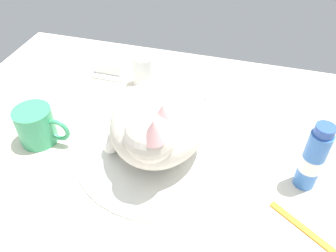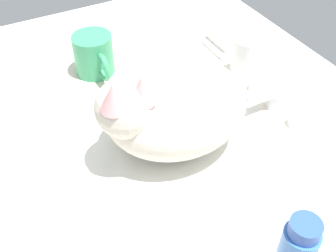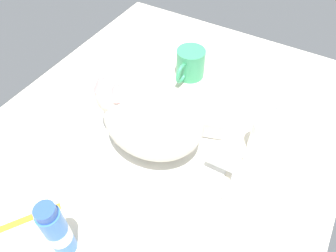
# 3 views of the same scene
# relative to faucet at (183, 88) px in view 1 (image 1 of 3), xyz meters

# --- Properties ---
(ground_plane) EXTENTS (1.10, 0.83, 0.03)m
(ground_plane) POSITION_rel_faucet_xyz_m (0.00, -0.20, -0.04)
(ground_plane) COLOR silver
(sink_basin) EXTENTS (0.36, 0.36, 0.01)m
(sink_basin) POSITION_rel_faucet_xyz_m (0.00, -0.20, -0.02)
(sink_basin) COLOR silver
(sink_basin) RESTS_ON ground_plane
(faucet) EXTENTS (0.15, 0.09, 0.05)m
(faucet) POSITION_rel_faucet_xyz_m (0.00, 0.00, 0.00)
(faucet) COLOR silver
(faucet) RESTS_ON ground_plane
(cat) EXTENTS (0.23, 0.28, 0.17)m
(cat) POSITION_rel_faucet_xyz_m (-0.00, -0.21, 0.06)
(cat) COLOR beige
(cat) RESTS_ON sink_basin
(coffee_mug) EXTENTS (0.12, 0.08, 0.08)m
(coffee_mug) POSITION_rel_faucet_xyz_m (-0.26, -0.25, 0.02)
(coffee_mug) COLOR #389966
(coffee_mug) RESTS_ON ground_plane
(rinse_cup) EXTENTS (0.06, 0.06, 0.09)m
(rinse_cup) POSITION_rel_faucet_xyz_m (-0.11, 0.02, 0.02)
(rinse_cup) COLOR white
(rinse_cup) RESTS_ON ground_plane
(soap_dish) EXTENTS (0.09, 0.06, 0.01)m
(soap_dish) POSITION_rel_faucet_xyz_m (-0.22, 0.04, -0.02)
(soap_dish) COLOR white
(soap_dish) RESTS_ON ground_plane
(soap_bar) EXTENTS (0.08, 0.04, 0.03)m
(soap_bar) POSITION_rel_faucet_xyz_m (-0.22, 0.04, 0.00)
(soap_bar) COLOR white
(soap_bar) RESTS_ON soap_dish
(toothpaste_bottle) EXTENTS (0.04, 0.04, 0.15)m
(toothpaste_bottle) POSITION_rel_faucet_xyz_m (0.29, -0.21, 0.05)
(toothpaste_bottle) COLOR #3870C6
(toothpaste_bottle) RESTS_ON ground_plane
(toothbrush) EXTENTS (0.14, 0.10, 0.02)m
(toothbrush) POSITION_rel_faucet_xyz_m (0.31, -0.33, -0.02)
(toothbrush) COLOR orange
(toothbrush) RESTS_ON ground_plane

